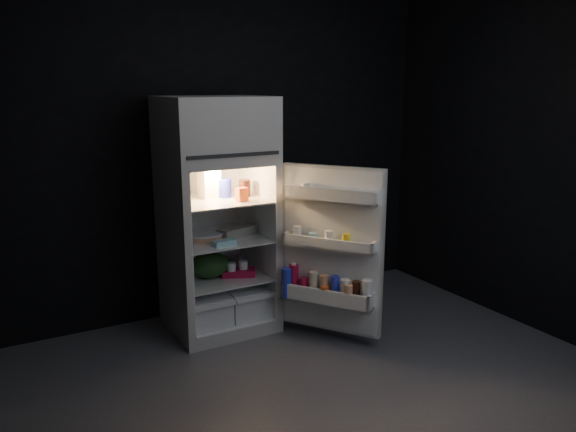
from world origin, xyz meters
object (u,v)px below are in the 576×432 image
milk_jug (209,182)px  egg_carton (238,231)px  refrigerator (216,207)px  yogurt_tray (238,273)px  fridge_door (330,254)px

milk_jug → egg_carton: milk_jug is taller
refrigerator → egg_carton: bearing=-22.8°
egg_carton → refrigerator: bearing=140.9°
yogurt_tray → milk_jug: bearing=154.4°
egg_carton → yogurt_tray: egg_carton is taller
fridge_door → milk_jug: fridge_door is taller
refrigerator → fridge_door: size_ratio=1.46×
refrigerator → yogurt_tray: size_ratio=7.06×
milk_jug → egg_carton: 0.44m
yogurt_tray → refrigerator: bearing=156.7°
fridge_door → milk_jug: (-0.62, 0.73, 0.47)m
milk_jug → egg_carton: size_ratio=0.76×
fridge_door → yogurt_tray: bearing=130.2°
milk_jug → yogurt_tray: size_ratio=0.95×
fridge_door → milk_jug: 1.07m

